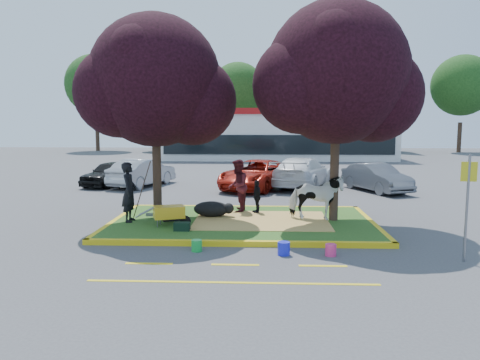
{
  "coord_description": "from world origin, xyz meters",
  "views": [
    {
      "loc": [
        0.57,
        -14.58,
        3.26
      ],
      "look_at": [
        -0.1,
        0.5,
        1.38
      ],
      "focal_mm": 35.0,
      "sensor_mm": 36.0,
      "label": 1
    }
  ],
  "objects_px": {
    "calf": "(211,209)",
    "handler": "(129,192)",
    "cow": "(316,197)",
    "bucket_green": "(197,246)",
    "wheelbarrow": "(169,212)",
    "bucket_blue": "(284,248)",
    "bucket_pink": "(331,250)",
    "sign_post": "(468,196)",
    "car_black": "(110,173)",
    "car_silver": "(142,173)"
  },
  "relations": [
    {
      "from": "bucket_blue",
      "to": "bucket_pink",
      "type": "bearing_deg",
      "value": -1.28
    },
    {
      "from": "bucket_green",
      "to": "bucket_pink",
      "type": "height_order",
      "value": "same"
    },
    {
      "from": "calf",
      "to": "bucket_blue",
      "type": "distance_m",
      "value": 4.46
    },
    {
      "from": "bucket_pink",
      "to": "wheelbarrow",
      "type": "bearing_deg",
      "value": 151.25
    },
    {
      "from": "handler",
      "to": "bucket_pink",
      "type": "bearing_deg",
      "value": -119.75
    },
    {
      "from": "bucket_pink",
      "to": "bucket_blue",
      "type": "distance_m",
      "value": 1.15
    },
    {
      "from": "wheelbarrow",
      "to": "car_silver",
      "type": "bearing_deg",
      "value": 88.88
    },
    {
      "from": "calf",
      "to": "car_silver",
      "type": "relative_size",
      "value": 0.28
    },
    {
      "from": "handler",
      "to": "bucket_blue",
      "type": "height_order",
      "value": "handler"
    },
    {
      "from": "wheelbarrow",
      "to": "bucket_green",
      "type": "relative_size",
      "value": 5.51
    },
    {
      "from": "bucket_pink",
      "to": "bucket_blue",
      "type": "relative_size",
      "value": 0.89
    },
    {
      "from": "handler",
      "to": "wheelbarrow",
      "type": "bearing_deg",
      "value": -115.83
    },
    {
      "from": "cow",
      "to": "bucket_green",
      "type": "height_order",
      "value": "cow"
    },
    {
      "from": "handler",
      "to": "wheelbarrow",
      "type": "height_order",
      "value": "handler"
    },
    {
      "from": "cow",
      "to": "calf",
      "type": "height_order",
      "value": "cow"
    },
    {
      "from": "cow",
      "to": "sign_post",
      "type": "xyz_separation_m",
      "value": [
        3.03,
        -3.85,
        0.68
      ]
    },
    {
      "from": "cow",
      "to": "wheelbarrow",
      "type": "xyz_separation_m",
      "value": [
        -4.48,
        -1.08,
        -0.32
      ]
    },
    {
      "from": "sign_post",
      "to": "car_black",
      "type": "relative_size",
      "value": 0.68
    },
    {
      "from": "bucket_blue",
      "to": "car_black",
      "type": "height_order",
      "value": "car_black"
    },
    {
      "from": "sign_post",
      "to": "wheelbarrow",
      "type": "bearing_deg",
      "value": 166.06
    },
    {
      "from": "bucket_pink",
      "to": "car_silver",
      "type": "relative_size",
      "value": 0.07
    },
    {
      "from": "cow",
      "to": "bucket_green",
      "type": "bearing_deg",
      "value": 144.98
    },
    {
      "from": "wheelbarrow",
      "to": "cow",
      "type": "bearing_deg",
      "value": -6.23
    },
    {
      "from": "bucket_blue",
      "to": "car_black",
      "type": "distance_m",
      "value": 14.84
    },
    {
      "from": "bucket_pink",
      "to": "calf",
      "type": "bearing_deg",
      "value": 130.56
    },
    {
      "from": "wheelbarrow",
      "to": "bucket_green",
      "type": "xyz_separation_m",
      "value": [
        1.12,
        -2.18,
        -0.42
      ]
    },
    {
      "from": "calf",
      "to": "bucket_pink",
      "type": "bearing_deg",
      "value": -38.04
    },
    {
      "from": "bucket_pink",
      "to": "cow",
      "type": "bearing_deg",
      "value": 89.57
    },
    {
      "from": "bucket_blue",
      "to": "wheelbarrow",
      "type": "bearing_deg",
      "value": 143.83
    },
    {
      "from": "sign_post",
      "to": "bucket_pink",
      "type": "relative_size",
      "value": 8.67
    },
    {
      "from": "bucket_blue",
      "to": "car_silver",
      "type": "height_order",
      "value": "car_silver"
    },
    {
      "from": "handler",
      "to": "bucket_green",
      "type": "bearing_deg",
      "value": -140.31
    },
    {
      "from": "handler",
      "to": "car_black",
      "type": "relative_size",
      "value": 0.5
    },
    {
      "from": "wheelbarrow",
      "to": "car_black",
      "type": "distance_m",
      "value": 11.06
    },
    {
      "from": "wheelbarrow",
      "to": "bucket_blue",
      "type": "xyz_separation_m",
      "value": [
        3.31,
        -2.42,
        -0.4
      ]
    },
    {
      "from": "car_black",
      "to": "sign_post",
      "type": "bearing_deg",
      "value": -28.17
    },
    {
      "from": "sign_post",
      "to": "car_black",
      "type": "bearing_deg",
      "value": 140.98
    },
    {
      "from": "bucket_blue",
      "to": "car_silver",
      "type": "relative_size",
      "value": 0.08
    },
    {
      "from": "handler",
      "to": "bucket_blue",
      "type": "bearing_deg",
      "value": -125.0
    },
    {
      "from": "sign_post",
      "to": "bucket_blue",
      "type": "bearing_deg",
      "value": -178.52
    },
    {
      "from": "bucket_pink",
      "to": "car_black",
      "type": "xyz_separation_m",
      "value": [
        -9.44,
        12.32,
        0.49
      ]
    },
    {
      "from": "cow",
      "to": "bucket_pink",
      "type": "height_order",
      "value": "cow"
    },
    {
      "from": "cow",
      "to": "bucket_green",
      "type": "xyz_separation_m",
      "value": [
        -3.36,
        -3.26,
        -0.74
      ]
    },
    {
      "from": "sign_post",
      "to": "bucket_blue",
      "type": "distance_m",
      "value": 4.45
    },
    {
      "from": "cow",
      "to": "calf",
      "type": "relative_size",
      "value": 1.47
    },
    {
      "from": "cow",
      "to": "handler",
      "type": "distance_m",
      "value": 5.87
    },
    {
      "from": "cow",
      "to": "bucket_pink",
      "type": "xyz_separation_m",
      "value": [
        -0.03,
        -3.52,
        -0.74
      ]
    },
    {
      "from": "cow",
      "to": "bucket_pink",
      "type": "bearing_deg",
      "value": -169.54
    },
    {
      "from": "calf",
      "to": "handler",
      "type": "height_order",
      "value": "handler"
    },
    {
      "from": "calf",
      "to": "bucket_pink",
      "type": "distance_m",
      "value": 5.15
    }
  ]
}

